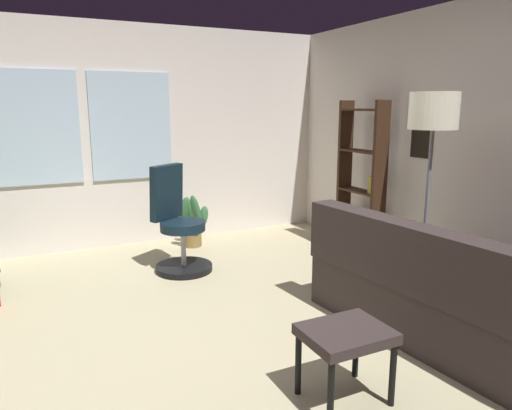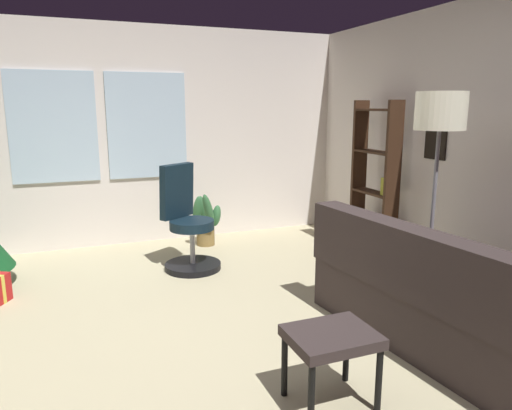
{
  "view_description": "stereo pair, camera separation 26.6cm",
  "coord_description": "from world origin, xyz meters",
  "px_view_note": "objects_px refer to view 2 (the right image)",
  "views": [
    {
      "loc": [
        -1.0,
        -2.62,
        1.61
      ],
      "look_at": [
        0.52,
        0.49,
        0.89
      ],
      "focal_mm": 33.39,
      "sensor_mm": 36.0,
      "label": 1
    },
    {
      "loc": [
        -0.76,
        -2.73,
        1.61
      ],
      "look_at": [
        0.52,
        0.49,
        0.89
      ],
      "focal_mm": 33.39,
      "sensor_mm": 36.0,
      "label": 2
    }
  ],
  "objects_px": {
    "office_chair": "(188,229)",
    "floor_lamp": "(440,126)",
    "bookshelf": "(375,188)",
    "footstool": "(331,342)",
    "couch": "(478,309)",
    "potted_plant": "(206,222)"
  },
  "relations": [
    {
      "from": "office_chair",
      "to": "footstool",
      "type": "bearing_deg",
      "value": -85.68
    },
    {
      "from": "footstool",
      "to": "bookshelf",
      "type": "xyz_separation_m",
      "value": [
        1.8,
        2.18,
        0.38
      ]
    },
    {
      "from": "office_chair",
      "to": "potted_plant",
      "type": "bearing_deg",
      "value": 61.37
    },
    {
      "from": "office_chair",
      "to": "floor_lamp",
      "type": "xyz_separation_m",
      "value": [
        1.53,
        -1.7,
        1.06
      ]
    },
    {
      "from": "footstool",
      "to": "potted_plant",
      "type": "height_order",
      "value": "potted_plant"
    },
    {
      "from": "footstool",
      "to": "potted_plant",
      "type": "xyz_separation_m",
      "value": [
        0.19,
        3.17,
        -0.07
      ]
    },
    {
      "from": "couch",
      "to": "footstool",
      "type": "relative_size",
      "value": 4.63
    },
    {
      "from": "office_chair",
      "to": "floor_lamp",
      "type": "distance_m",
      "value": 2.52
    },
    {
      "from": "bookshelf",
      "to": "footstool",
      "type": "bearing_deg",
      "value": -129.62
    },
    {
      "from": "footstool",
      "to": "couch",
      "type": "bearing_deg",
      "value": 7.28
    },
    {
      "from": "floor_lamp",
      "to": "bookshelf",
      "type": "bearing_deg",
      "value": 71.67
    },
    {
      "from": "couch",
      "to": "floor_lamp",
      "type": "xyz_separation_m",
      "value": [
        0.13,
        0.63,
        1.17
      ]
    },
    {
      "from": "potted_plant",
      "to": "office_chair",
      "type": "bearing_deg",
      "value": -118.63
    },
    {
      "from": "floor_lamp",
      "to": "potted_plant",
      "type": "xyz_separation_m",
      "value": [
        -1.15,
        2.39,
        -1.17
      ]
    },
    {
      "from": "floor_lamp",
      "to": "office_chair",
      "type": "bearing_deg",
      "value": 131.98
    },
    {
      "from": "bookshelf",
      "to": "floor_lamp",
      "type": "height_order",
      "value": "floor_lamp"
    },
    {
      "from": "bookshelf",
      "to": "potted_plant",
      "type": "xyz_separation_m",
      "value": [
        -1.62,
        0.99,
        -0.45
      ]
    },
    {
      "from": "potted_plant",
      "to": "bookshelf",
      "type": "bearing_deg",
      "value": -31.54
    },
    {
      "from": "potted_plant",
      "to": "couch",
      "type": "bearing_deg",
      "value": -71.33
    },
    {
      "from": "potted_plant",
      "to": "floor_lamp",
      "type": "bearing_deg",
      "value": -64.26
    },
    {
      "from": "couch",
      "to": "potted_plant",
      "type": "height_order",
      "value": "couch"
    },
    {
      "from": "footstool",
      "to": "office_chair",
      "type": "relative_size",
      "value": 0.44
    }
  ]
}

